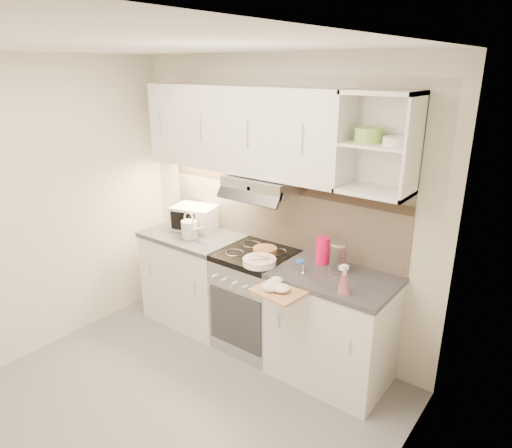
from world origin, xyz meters
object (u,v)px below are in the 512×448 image
(electric_range, at_px, (256,299))
(microwave, at_px, (195,218))
(watering_can, at_px, (190,228))
(pink_pitcher, at_px, (323,251))
(plate_stack, at_px, (259,261))
(spray_bottle, at_px, (344,282))
(cutting_board, at_px, (280,291))
(glass_jar, at_px, (338,257))

(electric_range, relative_size, microwave, 1.93)
(watering_can, relative_size, pink_pitcher, 1.32)
(plate_stack, xyz_separation_m, spray_bottle, (0.76, -0.04, 0.07))
(plate_stack, distance_m, cutting_board, 0.43)
(plate_stack, height_order, pink_pitcher, pink_pitcher)
(electric_range, height_order, pink_pitcher, pink_pitcher)
(pink_pitcher, relative_size, cutting_board, 0.62)
(pink_pitcher, bearing_deg, cutting_board, -70.10)
(electric_range, height_order, spray_bottle, spray_bottle)
(plate_stack, height_order, cutting_board, plate_stack)
(microwave, bearing_deg, spray_bottle, -25.82)
(plate_stack, relative_size, cutting_board, 0.77)
(electric_range, bearing_deg, watering_can, -173.46)
(microwave, distance_m, pink_pitcher, 1.39)
(electric_range, distance_m, pink_pitcher, 0.80)
(glass_jar, height_order, spray_bottle, glass_jar)
(glass_jar, distance_m, cutting_board, 0.53)
(plate_stack, distance_m, spray_bottle, 0.76)
(spray_bottle, xyz_separation_m, cutting_board, (-0.40, -0.19, -0.12))
(microwave, bearing_deg, glass_jar, -17.33)
(microwave, bearing_deg, watering_can, -71.43)
(microwave, bearing_deg, electric_range, -23.08)
(watering_can, bearing_deg, electric_range, 8.75)
(plate_stack, relative_size, pink_pitcher, 1.24)
(pink_pitcher, distance_m, cutting_board, 0.57)
(microwave, bearing_deg, plate_stack, -31.60)
(electric_range, bearing_deg, pink_pitcher, 14.70)
(glass_jar, bearing_deg, cutting_board, -114.40)
(electric_range, distance_m, plate_stack, 0.54)
(watering_can, height_order, spray_bottle, watering_can)
(microwave, height_order, plate_stack, microwave)
(pink_pitcher, bearing_deg, spray_bottle, -21.21)
(pink_pitcher, relative_size, glass_jar, 0.86)
(electric_range, relative_size, cutting_board, 2.58)
(watering_can, bearing_deg, microwave, 125.90)
(electric_range, relative_size, watering_can, 3.14)
(cutting_board, bearing_deg, watering_can, 171.84)
(electric_range, xyz_separation_m, pink_pitcher, (0.56, 0.15, 0.56))
(watering_can, distance_m, glass_jar, 1.44)
(watering_can, distance_m, pink_pitcher, 1.28)
(microwave, relative_size, watering_can, 1.63)
(glass_jar, xyz_separation_m, spray_bottle, (0.19, -0.27, -0.04))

